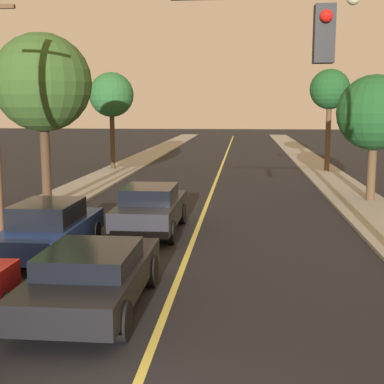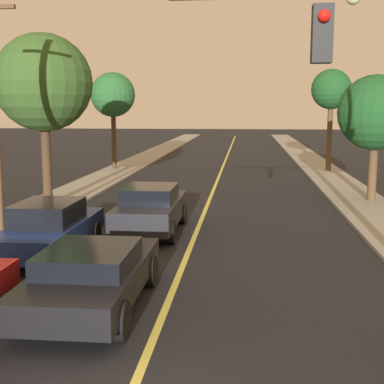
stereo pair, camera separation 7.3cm
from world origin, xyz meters
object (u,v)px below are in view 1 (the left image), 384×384
object	(u,v)px
car_near_lane_second	(151,208)
tree_right_near	(375,113)
car_outer_lane_second	(50,228)
tree_left_near	(42,83)
car_near_lane_front	(93,275)
tree_left_far	(111,95)
tree_right_far	(330,91)

from	to	relation	value
car_near_lane_second	tree_right_near	xyz separation A→B (m)	(8.61, 6.56, 3.07)
car_outer_lane_second	tree_left_near	distance (m)	8.69
car_near_lane_front	tree_left_near	size ratio (longest dim) A/B	0.68
car_near_lane_second	tree_left_far	world-z (taller)	tree_left_far
car_near_lane_front	tree_right_near	xyz separation A→B (m)	(8.61, 13.45, 3.16)
car_near_lane_front	tree_left_near	xyz separation A→B (m)	(-5.08, 10.96, 4.37)
car_outer_lane_second	tree_left_far	xyz separation A→B (m)	(-3.28, 20.64, 4.16)
car_near_lane_front	tree_left_far	bearing A→B (deg)	102.92
car_near_lane_front	tree_left_far	xyz separation A→B (m)	(-5.64, 24.58, 4.20)
car_near_lane_second	tree_left_near	distance (m)	7.79
car_near_lane_second	tree_right_far	xyz separation A→B (m)	(8.33, 17.29, 4.35)
tree_left_far	tree_right_near	world-z (taller)	tree_left_far
tree_left_near	tree_left_far	xyz separation A→B (m)	(-0.56, 13.62, -0.17)
car_near_lane_second	tree_left_far	bearing A→B (deg)	107.68
tree_right_far	tree_right_near	bearing A→B (deg)	-88.54
tree_right_near	car_near_lane_front	bearing A→B (deg)	-122.62
tree_right_near	tree_right_far	bearing A→B (deg)	91.46
car_near_lane_second	car_outer_lane_second	xyz separation A→B (m)	(-2.36, -2.95, -0.05)
tree_left_near	tree_left_far	world-z (taller)	tree_left_near
car_near_lane_front	tree_left_far	size ratio (longest dim) A/B	0.76
car_near_lane_front	car_near_lane_second	bearing A→B (deg)	90.00
tree_left_far	tree_left_near	bearing A→B (deg)	-87.66
tree_right_near	car_near_lane_second	bearing A→B (deg)	-142.68
tree_right_near	tree_left_far	bearing A→B (deg)	142.00
car_outer_lane_second	car_near_lane_second	bearing A→B (deg)	51.35
car_near_lane_second	tree_right_far	distance (m)	19.68
car_near_lane_second	tree_right_far	world-z (taller)	tree_right_far
car_near_lane_front	car_outer_lane_second	distance (m)	4.59
car_outer_lane_second	tree_left_far	world-z (taller)	tree_left_far
tree_right_far	car_near_lane_front	bearing A→B (deg)	-109.02
tree_left_near	tree_right_near	size ratio (longest dim) A/B	1.29
tree_left_far	car_near_lane_front	bearing A→B (deg)	-77.08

